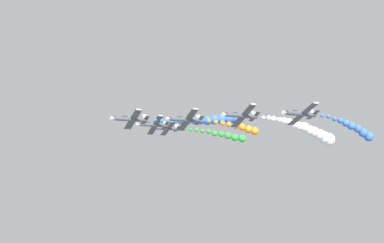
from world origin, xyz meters
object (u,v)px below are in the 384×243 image
airplane_lead (131,119)px  airplane_right_inner (153,125)px  airplane_right_outer (166,128)px  airplane_trailing (301,114)px  airplane_left_inner (186,120)px  airplane_left_outer (241,116)px

airplane_lead → airplane_right_inner: bearing=-45.5°
airplane_right_inner → airplane_right_outer: bearing=-42.9°
airplane_trailing → airplane_left_inner: bearing=40.0°
airplane_left_outer → airplane_right_outer: airplane_left_outer is taller
airplane_lead → airplane_trailing: (-31.76, -29.54, -0.02)m
airplane_trailing → airplane_right_outer: bearing=8.3°
airplane_left_inner → airplane_left_outer: bearing=-142.4°
airplane_lead → airplane_right_inner: (11.84, -12.04, -0.08)m
airplane_right_outer → airplane_trailing: bearing=-171.7°
airplane_left_inner → airplane_right_outer: (32.09, -10.57, 0.37)m
airplane_right_outer → airplane_right_inner: bearing=137.1°
airplane_lead → airplane_left_outer: airplane_left_outer is taller
airplane_left_inner → airplane_left_outer: (-11.66, -8.98, 0.42)m
airplane_left_outer → airplane_trailing: size_ratio=1.00×
airplane_right_inner → airplane_right_outer: size_ratio=1.00×
airplane_left_outer → airplane_right_outer: bearing=-2.1°
airplane_lead → airplane_right_inner: size_ratio=1.00×
airplane_left_inner → airplane_right_inner: (21.68, -0.90, 0.33)m
airplane_left_inner → airplane_left_outer: 14.73m
airplane_right_inner → airplane_left_outer: (-33.35, -8.08, 0.09)m
airplane_lead → airplane_left_outer: size_ratio=1.00×
airplane_right_inner → airplane_left_outer: 34.31m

